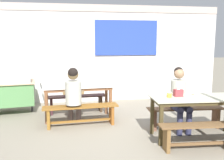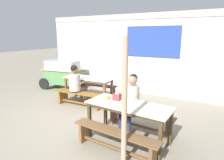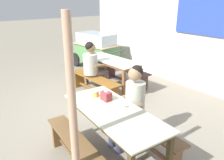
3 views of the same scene
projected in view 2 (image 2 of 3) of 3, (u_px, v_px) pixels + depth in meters
The scene contains 14 objects.
ground_plane at pixel (88, 117), 4.95m from camera, with size 40.00×40.00×0.00m, color gray.
backdrop_wall at pixel (133, 52), 6.94m from camera, with size 7.17×0.23×2.78m.
dining_table_far at pixel (88, 80), 6.02m from camera, with size 1.59×0.69×0.76m.
dining_table_near at pixel (129, 108), 3.73m from camera, with size 1.70×0.80×0.76m.
bench_far_back at pixel (97, 88), 6.56m from camera, with size 1.46×0.39×0.43m.
bench_far_front at pixel (79, 97), 5.67m from camera, with size 1.58×0.41×0.43m.
bench_near_back at pixel (139, 118), 4.23m from camera, with size 1.56×0.38×0.43m.
bench_near_front at pixel (115, 138), 3.40m from camera, with size 1.69×0.37×0.43m.
food_cart at pixel (63, 73), 7.48m from camera, with size 1.82×1.03×1.11m.
person_left_back_turned at pixel (77, 82), 5.69m from camera, with size 0.46×0.59×1.23m.
person_right_near_table at pixel (131, 100), 4.16m from camera, with size 0.41×0.57×1.26m.
tissue_box at pixel (117, 97), 3.94m from camera, with size 0.15×0.11×0.15m.
condiment_jar at pixel (108, 97), 3.99m from camera, with size 0.08×0.08×0.10m.
wooden_support_post at pixel (124, 105), 2.93m from camera, with size 0.09×0.09×2.07m, color tan.
Camera 2 is at (2.79, -3.70, 2.08)m, focal length 30.89 mm.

